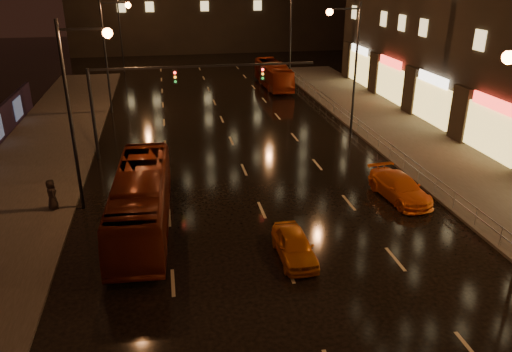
{
  "coord_description": "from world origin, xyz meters",
  "views": [
    {
      "loc": [
        -4.8,
        -13.94,
        12.22
      ],
      "look_at": [
        -0.52,
        8.92,
        2.5
      ],
      "focal_mm": 35.0,
      "sensor_mm": 36.0,
      "label": 1
    }
  ],
  "objects_px": {
    "bus_curb": "(273,75)",
    "taxi_near": "(294,245)",
    "bus_red": "(141,200)",
    "taxi_far": "(400,188)",
    "pedestrian_c": "(52,194)"
  },
  "relations": [
    {
      "from": "bus_red",
      "to": "bus_curb",
      "type": "distance_m",
      "value": 33.43
    },
    {
      "from": "bus_curb",
      "to": "taxi_near",
      "type": "xyz_separation_m",
      "value": [
        -6.69,
        -34.85,
        -0.7
      ]
    },
    {
      "from": "bus_red",
      "to": "taxi_far",
      "type": "height_order",
      "value": "bus_red"
    },
    {
      "from": "taxi_near",
      "to": "pedestrian_c",
      "type": "xyz_separation_m",
      "value": [
        -11.63,
        7.02,
        0.34
      ]
    },
    {
      "from": "pedestrian_c",
      "to": "bus_curb",
      "type": "bearing_deg",
      "value": -57.81
    },
    {
      "from": "bus_red",
      "to": "bus_curb",
      "type": "xyz_separation_m",
      "value": [
        13.48,
        30.59,
        -0.15
      ]
    },
    {
      "from": "bus_red",
      "to": "taxi_near",
      "type": "relative_size",
      "value": 2.84
    },
    {
      "from": "bus_red",
      "to": "taxi_far",
      "type": "xyz_separation_m",
      "value": [
        14.3,
        0.78,
        -0.82
      ]
    },
    {
      "from": "bus_curb",
      "to": "taxi_far",
      "type": "relative_size",
      "value": 2.04
    },
    {
      "from": "taxi_near",
      "to": "pedestrian_c",
      "type": "bearing_deg",
      "value": 148.92
    },
    {
      "from": "taxi_near",
      "to": "pedestrian_c",
      "type": "relative_size",
      "value": 2.26
    },
    {
      "from": "bus_curb",
      "to": "taxi_far",
      "type": "xyz_separation_m",
      "value": [
        0.81,
        -29.81,
        -0.66
      ]
    },
    {
      "from": "bus_curb",
      "to": "taxi_far",
      "type": "distance_m",
      "value": 29.83
    },
    {
      "from": "taxi_near",
      "to": "pedestrian_c",
      "type": "height_order",
      "value": "pedestrian_c"
    },
    {
      "from": "bus_curb",
      "to": "taxi_near",
      "type": "distance_m",
      "value": 35.5
    }
  ]
}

